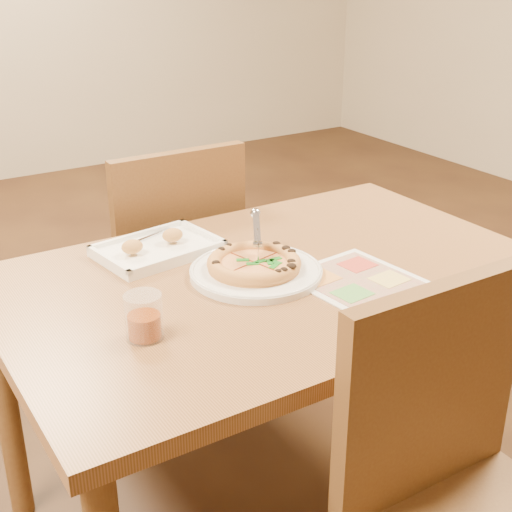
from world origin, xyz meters
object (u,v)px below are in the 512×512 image
plate (256,272)px  glass_tumbler (144,319)px  chair_near (460,470)px  pizza_cutter (257,233)px  pizza (254,264)px  menu (371,287)px  dining_table (276,306)px  chair_far (169,249)px  appetizer_tray (157,249)px

plate → glass_tumbler: bearing=-159.2°
chair_near → pizza_cutter: size_ratio=3.56×
pizza → menu: 0.28m
pizza → menu: size_ratio=0.62×
dining_table → plate: 0.11m
chair_far → pizza_cutter: bearing=88.6°
chair_far → pizza_cutter: size_ratio=3.56×
pizza → pizza_cutter: pizza_cutter is taller
pizza → pizza_cutter: size_ratio=1.69×
pizza → chair_near: bearing=-85.5°
chair_near → chair_far: same height
dining_table → pizza_cutter: pizza_cutter is taller
plate → chair_far: bearing=85.4°
plate → appetizer_tray: size_ratio=0.99×
chair_far → menu: chair_far is taller
chair_near → plate: size_ratio=1.50×
dining_table → chair_far: chair_far is taller
chair_near → appetizer_tray: 0.90m
chair_near → glass_tumbler: size_ratio=4.99×
pizza_cutter → pizza: bearing=170.4°
dining_table → plate: plate is taller
chair_far → dining_table: bearing=90.0°
pizza_cutter → menu: 0.30m
dining_table → menu: size_ratio=3.60×
appetizer_tray → dining_table: bearing=-53.9°
pizza → menu: bearing=-46.9°
dining_table → pizza: bearing=154.1°
appetizer_tray → glass_tumbler: size_ratio=3.37×
chair_near → plate: 0.64m
chair_far → menu: size_ratio=1.30×
chair_near → chair_far: (-0.00, 1.20, 0.00)m
chair_far → plate: size_ratio=1.50×
pizza → glass_tumbler: size_ratio=2.37×
pizza → glass_tumbler: glass_tumbler is taller
appetizer_tray → pizza_cutter: bearing=-47.3°
pizza → menu: pizza is taller
pizza → glass_tumbler: (-0.34, -0.14, 0.01)m
chair_near → pizza: size_ratio=2.11×
chair_near → plate: chair_near is taller
chair_far → pizza: size_ratio=2.11×
plate → menu: bearing=-46.3°
pizza → appetizer_tray: 0.28m
menu → pizza_cutter: bearing=121.8°
chair_near → plate: (-0.05, 0.62, 0.16)m
appetizer_tray → glass_tumbler: 0.42m
dining_table → pizza: (-0.05, 0.02, 0.11)m
plate → pizza: (-0.00, 0.01, 0.02)m
chair_far → glass_tumbler: size_ratio=4.99×
plate → dining_table: bearing=-20.6°
appetizer_tray → glass_tumbler: bearing=-118.1°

